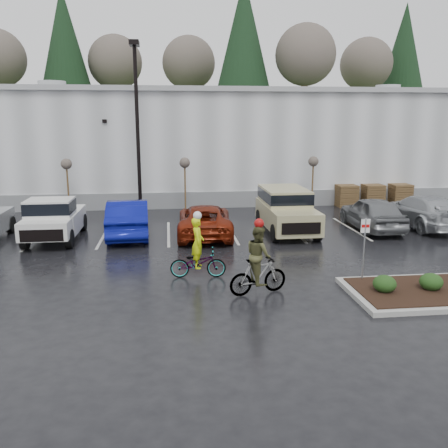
{
  "coord_description": "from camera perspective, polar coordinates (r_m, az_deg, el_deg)",
  "views": [
    {
      "loc": [
        -2.44,
        -13.97,
        5.28
      ],
      "look_at": [
        -0.33,
        3.95,
        1.3
      ],
      "focal_mm": 38.0,
      "sensor_mm": 36.0,
      "label": 1
    }
  ],
  "objects": [
    {
      "name": "pallet_stack_b",
      "position": [
        31.04,
        17.42,
        3.33
      ],
      "size": [
        1.2,
        1.2,
        1.35
      ],
      "primitive_type": "cube",
      "color": "#49341D",
      "rests_on": "ground"
    },
    {
      "name": "fire_lane_sign",
      "position": [
        15.96,
        16.53,
        -2.13
      ],
      "size": [
        0.3,
        0.05,
        2.2
      ],
      "color": "gray",
      "rests_on": "ground"
    },
    {
      "name": "ground",
      "position": [
        15.13,
        3.02,
        -8.0
      ],
      "size": [
        120.0,
        120.0,
        0.0
      ],
      "primitive_type": "plane",
      "color": "black",
      "rests_on": "ground"
    },
    {
      "name": "cyclist_hivis",
      "position": [
        16.16,
        -3.16,
        -4.0
      ],
      "size": [
        1.94,
        0.8,
        2.3
      ],
      "rotation": [
        0.0,
        0.0,
        1.5
      ],
      "color": "#3F3F44",
      "rests_on": "ground"
    },
    {
      "name": "sapling_mid",
      "position": [
        27.11,
        -4.74,
        6.99
      ],
      "size": [
        0.6,
        0.6,
        3.2
      ],
      "color": "#49341D",
      "rests_on": "ground"
    },
    {
      "name": "car_blue",
      "position": [
        22.33,
        -11.44,
        0.75
      ],
      "size": [
        2.06,
        5.26,
        1.7
      ],
      "primitive_type": "imported",
      "rotation": [
        0.0,
        0.0,
        3.19
      ],
      "color": "navy",
      "rests_on": "ground"
    },
    {
      "name": "shrub_b",
      "position": [
        15.97,
        23.66,
        -6.39
      ],
      "size": [
        0.7,
        0.7,
        0.52
      ],
      "primitive_type": "ellipsoid",
      "color": "#153913",
      "rests_on": "curb_island"
    },
    {
      "name": "car_grey",
      "position": [
        24.29,
        17.4,
        1.27
      ],
      "size": [
        2.0,
        4.8,
        1.63
      ],
      "primitive_type": "imported",
      "rotation": [
        0.0,
        0.0,
        3.12
      ],
      "color": "slate",
      "rests_on": "ground"
    },
    {
      "name": "car_red",
      "position": [
        21.97,
        -2.34,
        0.46
      ],
      "size": [
        2.71,
        5.35,
        1.45
      ],
      "primitive_type": "imported",
      "rotation": [
        0.0,
        0.0,
        3.08
      ],
      "color": "maroon",
      "rests_on": "ground"
    },
    {
      "name": "suv_tan",
      "position": [
        22.76,
        7.57,
        1.57
      ],
      "size": [
        2.2,
        5.1,
        2.06
      ],
      "primitive_type": null,
      "color": "tan",
      "rests_on": "ground"
    },
    {
      "name": "lamppost",
      "position": [
        26.02,
        -10.44,
        13.13
      ],
      "size": [
        0.5,
        1.0,
        9.22
      ],
      "color": "black",
      "rests_on": "ground"
    },
    {
      "name": "car_far_silver",
      "position": [
        25.76,
        22.76,
        1.47
      ],
      "size": [
        2.52,
        5.69,
        1.62
      ],
      "primitive_type": "imported",
      "rotation": [
        0.0,
        0.0,
        3.19
      ],
      "color": "#ACB0B4",
      "rests_on": "ground"
    },
    {
      "name": "cyclist_olive",
      "position": [
        14.61,
        4.15,
        -5.18
      ],
      "size": [
        1.91,
        1.0,
        2.38
      ],
      "rotation": [
        0.0,
        0.0,
        1.84
      ],
      "color": "#3F3F44",
      "rests_on": "ground"
    },
    {
      "name": "pallet_stack_a",
      "position": [
        30.39,
        14.49,
        3.33
      ],
      "size": [
        1.2,
        1.2,
        1.35
      ],
      "primitive_type": "cube",
      "color": "#49341D",
      "rests_on": "ground"
    },
    {
      "name": "warehouse",
      "position": [
        36.08,
        -2.88,
        9.83
      ],
      "size": [
        60.5,
        15.5,
        7.2
      ],
      "color": "#A9ACAE",
      "rests_on": "ground"
    },
    {
      "name": "shrub_a",
      "position": [
        15.28,
        18.76,
        -6.82
      ],
      "size": [
        0.7,
        0.7,
        0.52
      ],
      "primitive_type": "ellipsoid",
      "color": "#153913",
      "rests_on": "curb_island"
    },
    {
      "name": "pickup_white",
      "position": [
        22.68,
        -19.57,
        0.78
      ],
      "size": [
        2.1,
        5.2,
        1.96
      ],
      "primitive_type": null,
      "color": "silver",
      "rests_on": "ground"
    },
    {
      "name": "sapling_east",
      "position": [
        28.38,
        10.69,
        7.07
      ],
      "size": [
        0.6,
        0.6,
        3.2
      ],
      "color": "#49341D",
      "rests_on": "ground"
    },
    {
      "name": "pallet_stack_c",
      "position": [
        31.81,
        20.39,
        3.33
      ],
      "size": [
        1.2,
        1.2,
        1.35
      ],
      "primitive_type": "cube",
      "color": "#49341D",
      "rests_on": "ground"
    },
    {
      "name": "wooded_ridge",
      "position": [
        59.07,
        -4.42,
        10.19
      ],
      "size": [
        80.0,
        25.0,
        6.0
      ],
      "primitive_type": "cube",
      "color": "#203A18",
      "rests_on": "ground"
    },
    {
      "name": "sapling_west",
      "position": [
        27.66,
        -18.41,
        6.51
      ],
      "size": [
        0.6,
        0.6,
        3.2
      ],
      "color": "#49341D",
      "rests_on": "ground"
    }
  ]
}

